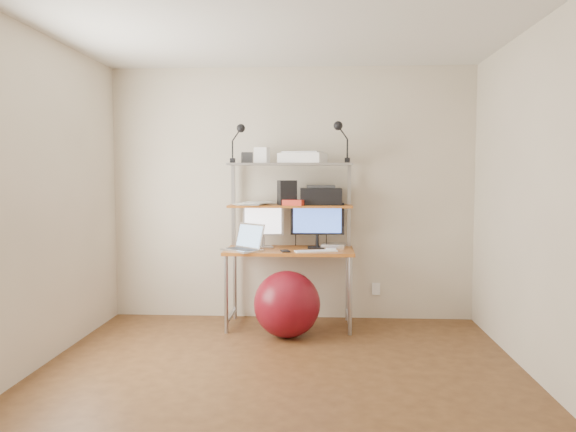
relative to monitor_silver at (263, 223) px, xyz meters
name	(u,v)px	position (x,y,z in m)	size (l,w,h in m)	color
room	(278,202)	(0.26, -1.56, 0.28)	(3.60, 3.60, 3.60)	brown
computer_desk	(290,226)	(0.26, -0.05, -0.02)	(1.20, 0.60, 1.57)	#B56223
wall_outlet	(376,289)	(1.11, 0.23, -0.67)	(0.08, 0.01, 0.12)	white
monitor_silver	(263,223)	(0.00, 0.00, 0.00)	(0.39, 0.18, 0.44)	silver
monitor_black	(317,221)	(0.52, -0.01, 0.02)	(0.51, 0.15, 0.51)	black
laptop	(246,245)	(-0.14, -0.23, -0.18)	(0.45, 0.45, 0.31)	silver
keyboard	(316,251)	(0.51, -0.28, -0.23)	(0.38, 0.11, 0.01)	white
mouse	(331,250)	(0.65, -0.22, -0.22)	(0.09, 0.05, 0.02)	white
mac_mini	(334,246)	(0.68, 0.00, -0.21)	(0.22, 0.22, 0.04)	silver
phone	(285,251)	(0.23, -0.29, -0.23)	(0.07, 0.13, 0.01)	black
printer	(321,196)	(0.55, 0.05, 0.27)	(0.40, 0.28, 0.19)	black
nas_cube	(287,193)	(0.23, -0.01, 0.30)	(0.16, 0.16, 0.24)	black
red_box	(294,203)	(0.30, -0.08, 0.21)	(0.19, 0.13, 0.05)	red
scanner	(303,158)	(0.38, -0.01, 0.63)	(0.47, 0.38, 0.11)	white
box_white	(262,155)	(-0.01, 0.00, 0.65)	(0.13, 0.11, 0.15)	white
box_grey	(247,158)	(-0.16, 0.03, 0.63)	(0.10, 0.10, 0.10)	#313134
clip_lamp_left	(239,135)	(-0.22, -0.09, 0.84)	(0.15, 0.08, 0.36)	black
clip_lamp_right	(340,132)	(0.73, -0.05, 0.86)	(0.15, 0.09, 0.39)	black
exercise_ball	(287,304)	(0.26, -0.47, -0.68)	(0.59, 0.59, 0.59)	maroon
paper_stack	(253,203)	(-0.10, 0.02, 0.19)	(0.45, 0.40, 0.03)	white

